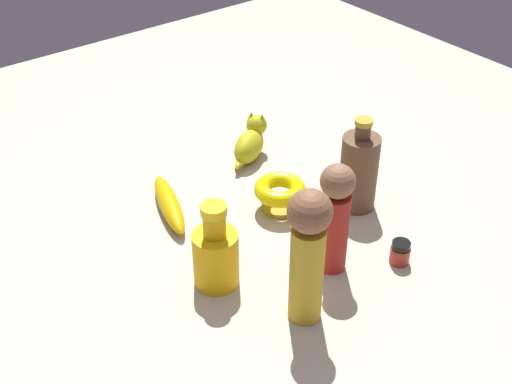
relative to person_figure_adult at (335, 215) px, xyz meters
name	(u,v)px	position (x,y,z in m)	size (l,w,h in m)	color
ground	(256,223)	(0.18, 0.03, -0.12)	(2.00, 2.00, 0.00)	#BCB29E
person_figure_adult	(335,215)	(0.00, 0.00, 0.00)	(0.06, 0.06, 0.22)	maroon
nail_polish_jar	(400,252)	(-0.07, -0.11, -0.09)	(0.04, 0.04, 0.04)	#9D2B1F
banana	(169,204)	(0.32, 0.14, -0.10)	(0.20, 0.04, 0.04)	#D0A606
cat_figurine	(251,142)	(0.38, -0.11, -0.07)	(0.10, 0.13, 0.09)	gold
person_figure_child	(308,251)	(-0.06, 0.12, 0.02)	(0.07, 0.07, 0.25)	gold
bottle_short	(216,254)	(0.09, 0.19, -0.05)	(0.08, 0.08, 0.16)	#E2A90C
bottle_tall	(359,171)	(0.11, -0.17, -0.03)	(0.07, 0.07, 0.20)	brown
bowl	(280,192)	(0.19, -0.04, -0.07)	(0.10, 0.10, 0.06)	#B39724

